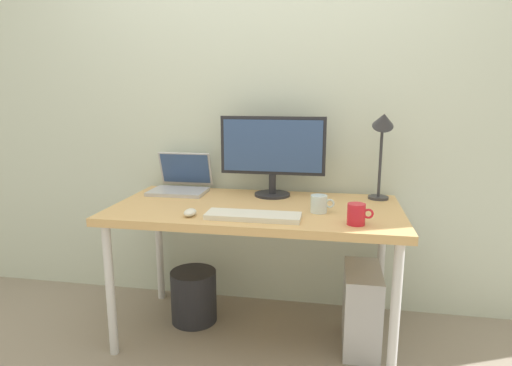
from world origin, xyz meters
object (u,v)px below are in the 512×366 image
(desk, at_px, (256,217))
(glass_cup, at_px, (319,204))
(desk_lamp, at_px, (383,134))
(mouse, at_px, (190,212))
(laptop, at_px, (181,182))
(monitor, at_px, (273,151))
(wastebasket, at_px, (194,296))
(computer_tower, at_px, (361,308))
(keyboard, at_px, (253,216))
(coffee_mug, at_px, (357,214))

(desk, height_order, glass_cup, glass_cup)
(desk_lamp, distance_m, mouse, 1.08)
(desk_lamp, bearing_deg, laptop, 178.99)
(desk, height_order, monitor, monitor)
(mouse, height_order, wastebasket, mouse)
(desk, height_order, wastebasket, desk)
(mouse, relative_size, computer_tower, 0.21)
(monitor, height_order, keyboard, monitor)
(coffee_mug, bearing_deg, mouse, -179.93)
(keyboard, bearing_deg, mouse, -177.48)
(laptop, relative_size, computer_tower, 0.76)
(desk_lamp, xyz_separation_m, glass_cup, (-0.31, -0.30, -0.31))
(keyboard, distance_m, mouse, 0.30)
(mouse, bearing_deg, monitor, 55.73)
(desk, bearing_deg, desk_lamp, 20.40)
(laptop, xyz_separation_m, desk_lamp, (1.13, -0.02, 0.30))
(wastebasket, bearing_deg, desk_lamp, 8.90)
(keyboard, relative_size, glass_cup, 3.81)
(coffee_mug, bearing_deg, wastebasket, 160.02)
(keyboard, height_order, wastebasket, keyboard)
(keyboard, relative_size, coffee_mug, 3.83)
(monitor, distance_m, keyboard, 0.52)
(laptop, xyz_separation_m, wastebasket, (0.12, -0.18, -0.63))
(glass_cup, xyz_separation_m, computer_tower, (0.23, 0.05, -0.56))
(laptop, bearing_deg, monitor, -2.20)
(desk, relative_size, glass_cup, 12.70)
(monitor, bearing_deg, desk_lamp, 0.10)
(keyboard, xyz_separation_m, computer_tower, (0.53, 0.21, -0.53))
(monitor, relative_size, glass_cup, 5.05)
(keyboard, distance_m, coffee_mug, 0.47)
(mouse, xyz_separation_m, computer_tower, (0.83, 0.22, -0.53))
(mouse, bearing_deg, glass_cup, 16.12)
(glass_cup, bearing_deg, computer_tower, 12.76)
(monitor, height_order, glass_cup, monitor)
(computer_tower, bearing_deg, desk_lamp, 72.35)
(glass_cup, bearing_deg, desk, 168.21)
(desk_lamp, relative_size, wastebasket, 1.66)
(desk_lamp, bearing_deg, coffee_mug, -106.50)
(desk, height_order, desk_lamp, desk_lamp)
(coffee_mug, bearing_deg, desk_lamp, 73.50)
(laptop, height_order, mouse, laptop)
(glass_cup, bearing_deg, laptop, 158.43)
(glass_cup, relative_size, computer_tower, 0.28)
(computer_tower, relative_size, wastebasket, 1.40)
(desk, xyz_separation_m, coffee_mug, (0.49, -0.24, 0.11))
(desk, distance_m, mouse, 0.37)
(laptop, xyz_separation_m, glass_cup, (0.82, -0.32, -0.01))
(desk, bearing_deg, mouse, -138.62)
(computer_tower, bearing_deg, coffee_mug, -105.19)
(desk_lamp, distance_m, glass_cup, 0.53)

